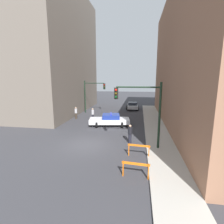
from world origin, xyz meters
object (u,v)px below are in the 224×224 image
at_px(barrier_mid, 139,148).
at_px(traffic_light_near, 145,105).
at_px(pedestrian_corner, 76,113).
at_px(pedestrian_sidewalk, 130,134).
at_px(parked_car_near, 133,106).
at_px(traffic_light_far, 91,92).
at_px(barrier_front, 136,167).
at_px(pedestrian_crossing, 93,114).
at_px(police_car, 110,120).

bearing_deg(barrier_mid, traffic_light_near, 77.63).
bearing_deg(pedestrian_corner, pedestrian_sidewalk, 31.16).
relative_size(parked_car_near, barrier_mid, 2.75).
xyz_separation_m(traffic_light_far, barrier_front, (7.52, -17.98, -2.78)).
height_order(traffic_light_far, barrier_mid, traffic_light_far).
relative_size(pedestrian_crossing, pedestrian_corner, 1.00).
bearing_deg(parked_car_near, traffic_light_near, -88.06).
bearing_deg(pedestrian_corner, traffic_light_near, 31.68).
relative_size(traffic_light_near, parked_car_near, 1.18).
xyz_separation_m(police_car, pedestrian_sidewalk, (2.68, -5.30, 0.14)).
bearing_deg(parked_car_near, pedestrian_corner, -133.26).
relative_size(traffic_light_near, pedestrian_corner, 3.13).
bearing_deg(pedestrian_crossing, barrier_mid, 133.08).
relative_size(traffic_light_far, pedestrian_corner, 3.13).
relative_size(pedestrian_corner, pedestrian_sidewalk, 1.00).
bearing_deg(barrier_front, police_car, 107.24).
bearing_deg(pedestrian_sidewalk, police_car, -60.39).
height_order(police_car, pedestrian_corner, pedestrian_corner).
bearing_deg(pedestrian_crossing, parked_car_near, -105.83).
bearing_deg(traffic_light_near, traffic_light_far, 120.54).
bearing_deg(traffic_light_near, barrier_mid, -102.37).
height_order(traffic_light_near, barrier_front, traffic_light_near).
relative_size(pedestrian_crossing, barrier_front, 1.04).
xyz_separation_m(parked_car_near, pedestrian_corner, (-7.47, -8.86, 0.19)).
distance_m(police_car, pedestrian_corner, 5.95).
bearing_deg(barrier_front, pedestrian_sidewalk, 96.63).
height_order(traffic_light_near, barrier_mid, traffic_light_near).
distance_m(police_car, pedestrian_crossing, 3.53).
relative_size(traffic_light_far, pedestrian_sidewalk, 3.13).
relative_size(traffic_light_near, pedestrian_sidewalk, 3.13).
relative_size(pedestrian_sidewalk, barrier_front, 1.04).
bearing_deg(police_car, pedestrian_corner, 52.47).
relative_size(pedestrian_sidewalk, barrier_mid, 1.04).
relative_size(parked_car_near, pedestrian_corner, 2.65).
height_order(parked_car_near, barrier_mid, parked_car_near).
xyz_separation_m(traffic_light_near, pedestrian_crossing, (-6.51, 8.56, -2.67)).
bearing_deg(barrier_mid, pedestrian_crossing, 121.25).
bearing_deg(pedestrian_corner, pedestrian_crossing, 65.12).
xyz_separation_m(traffic_light_far, barrier_mid, (7.68, -15.20, -2.78)).
distance_m(parked_car_near, pedestrian_corner, 11.58).
bearing_deg(police_car, pedestrian_crossing, 40.39).
height_order(traffic_light_near, pedestrian_crossing, traffic_light_near).
distance_m(traffic_light_near, pedestrian_corner, 13.11).
bearing_deg(pedestrian_sidewalk, traffic_light_near, 141.53).
xyz_separation_m(police_car, pedestrian_crossing, (-2.70, 2.28, 0.14)).
relative_size(traffic_light_near, barrier_mid, 3.26).
relative_size(police_car, pedestrian_crossing, 2.98).
height_order(pedestrian_crossing, pedestrian_sidewalk, same).
height_order(pedestrian_crossing, barrier_front, pedestrian_crossing).
xyz_separation_m(pedestrian_crossing, barrier_front, (6.00, -12.93, -0.24)).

